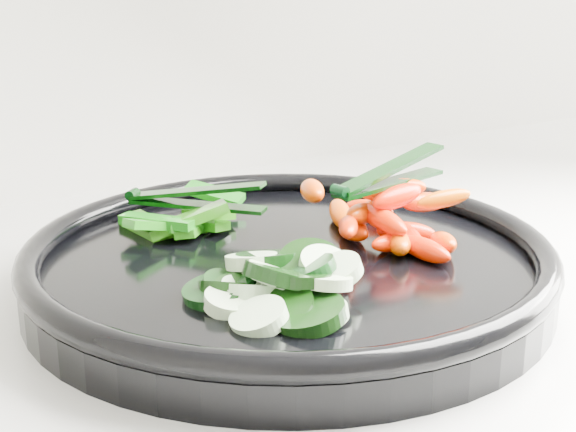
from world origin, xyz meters
TOP-DOWN VIEW (x-y plane):
  - veggie_tray at (-0.48, 1.67)m, footprint 0.43×0.43m
  - cucumber_pile at (-0.53, 1.62)m, footprint 0.12×0.13m
  - carrot_pile at (-0.40, 1.66)m, footprint 0.13×0.15m
  - pepper_pile at (-0.51, 1.77)m, footprint 0.12×0.10m
  - tong_carrot at (-0.39, 1.66)m, footprint 0.11×0.04m
  - tong_pepper at (-0.50, 1.77)m, footprint 0.08×0.10m

SIDE VIEW (x-z plane):
  - veggie_tray at x=-0.48m, z-range 0.93..0.97m
  - cucumber_pile at x=-0.53m, z-range 0.94..0.98m
  - pepper_pile at x=-0.51m, z-range 0.94..0.98m
  - carrot_pile at x=-0.40m, z-range 0.95..1.00m
  - tong_pepper at x=-0.50m, z-range 0.97..0.99m
  - tong_carrot at x=-0.39m, z-range 0.99..1.02m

